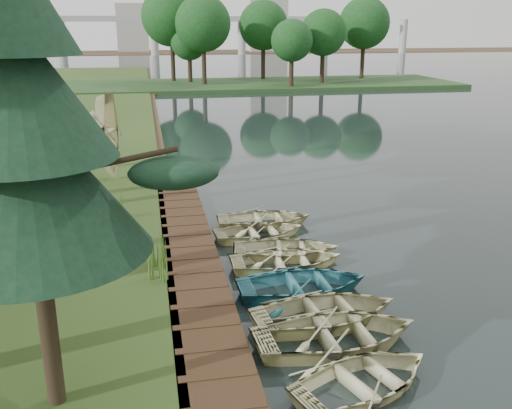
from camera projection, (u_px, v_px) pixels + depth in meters
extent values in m
plane|color=#3D2F1D|center=(246.00, 263.00, 17.15)|extent=(300.00, 300.00, 0.00)
cube|color=#372415|center=(192.00, 263.00, 16.81)|extent=(1.60, 16.00, 0.30)
cube|color=#23401C|center=(240.00, 85.00, 65.32)|extent=(50.00, 14.00, 0.45)
cylinder|color=black|center=(22.00, 64.00, 60.33)|extent=(0.50, 0.50, 4.80)
sphere|color=#174519|center=(18.00, 28.00, 59.24)|extent=(5.60, 5.60, 5.60)
cylinder|color=black|center=(87.00, 63.00, 61.53)|extent=(0.50, 0.50, 4.80)
sphere|color=#174519|center=(84.00, 28.00, 60.44)|extent=(5.60, 5.60, 5.60)
cylinder|color=black|center=(150.00, 62.00, 62.73)|extent=(0.50, 0.50, 4.80)
sphere|color=#174519|center=(148.00, 28.00, 61.64)|extent=(5.60, 5.60, 5.60)
cylinder|color=black|center=(210.00, 62.00, 63.93)|extent=(0.50, 0.50, 4.80)
sphere|color=#174519|center=(209.00, 28.00, 62.84)|extent=(5.60, 5.60, 5.60)
cylinder|color=black|center=(268.00, 61.00, 65.13)|extent=(0.50, 0.50, 4.80)
sphere|color=#174519|center=(268.00, 28.00, 64.04)|extent=(5.60, 5.60, 5.60)
cylinder|color=black|center=(324.00, 60.00, 66.33)|extent=(0.50, 0.50, 4.80)
sphere|color=#174519|center=(325.00, 28.00, 65.24)|extent=(5.60, 5.60, 5.60)
cylinder|color=black|center=(378.00, 60.00, 67.53)|extent=(0.50, 0.50, 4.80)
sphere|color=#174519|center=(380.00, 28.00, 66.44)|extent=(5.60, 5.60, 5.60)
cube|color=#A5A5A0|center=(198.00, 19.00, 128.86)|extent=(90.00, 4.00, 1.20)
cylinder|color=#A5A5A0|center=(62.00, 38.00, 124.67)|extent=(1.80, 1.80, 8.00)
cylinder|color=#A5A5A0|center=(154.00, 37.00, 128.27)|extent=(1.80, 1.80, 8.00)
cylinder|color=#A5A5A0|center=(242.00, 37.00, 131.86)|extent=(1.80, 1.80, 8.00)
cylinder|color=#A5A5A0|center=(325.00, 37.00, 135.46)|extent=(1.80, 1.80, 8.00)
cylinder|color=#A5A5A0|center=(403.00, 36.00, 139.06)|extent=(1.80, 1.80, 8.00)
cube|color=#A5A5A0|center=(266.00, 16.00, 150.87)|extent=(10.00, 8.00, 18.00)
cube|color=#A5A5A0|center=(133.00, 28.00, 150.17)|extent=(8.00, 8.00, 12.00)
imported|color=beige|center=(365.00, 376.00, 11.02)|extent=(3.68, 3.13, 0.65)
imported|color=beige|center=(337.00, 331.00, 12.52)|extent=(3.89, 2.87, 0.78)
imported|color=beige|center=(326.00, 309.00, 13.50)|extent=(3.88, 2.96, 0.75)
imported|color=teal|center=(303.00, 281.00, 14.98)|extent=(3.58, 2.61, 0.73)
imported|color=beige|center=(286.00, 258.00, 16.54)|extent=(3.32, 2.39, 0.68)
imported|color=beige|center=(286.00, 247.00, 17.41)|extent=(3.56, 2.79, 0.67)
imported|color=beige|center=(259.00, 229.00, 18.93)|extent=(3.24, 2.47, 0.63)
imported|color=beige|center=(264.00, 217.00, 20.06)|extent=(3.41, 2.50, 0.69)
imported|color=beige|center=(113.00, 170.00, 25.21)|extent=(4.40, 3.67, 0.79)
cylinder|color=black|center=(5.00, 115.00, 13.30)|extent=(0.42, 0.42, 9.10)
cylinder|color=black|center=(3.00, 64.00, 24.31)|extent=(0.44, 0.44, 9.89)
cylinder|color=black|center=(47.00, 317.00, 9.91)|extent=(0.32, 0.32, 3.42)
cone|color=black|center=(30.00, 177.00, 9.15)|extent=(3.80, 3.80, 2.60)
cone|color=black|center=(18.00, 87.00, 8.72)|extent=(2.90, 2.90, 2.25)
cone|color=#3F661E|center=(158.00, 260.00, 15.18)|extent=(0.60, 0.60, 1.13)
cone|color=#3F661E|center=(157.00, 250.00, 16.19)|extent=(0.60, 0.60, 0.90)
cone|color=#3F661E|center=(115.00, 207.00, 19.92)|extent=(0.60, 0.60, 0.96)
cone|color=#3F661E|center=(152.00, 177.00, 23.88)|extent=(0.60, 0.60, 0.90)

